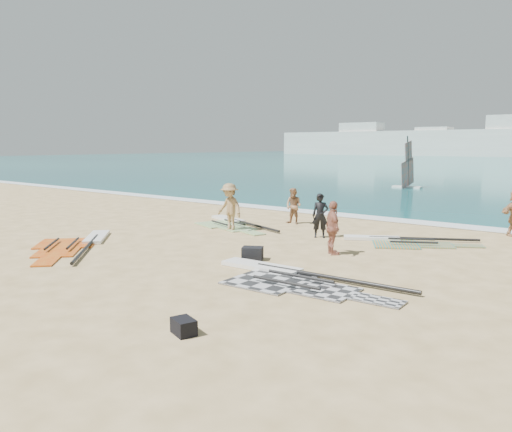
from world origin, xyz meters
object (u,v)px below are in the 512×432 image
Objects in this scene: rig_green at (231,223)px; beachgoer_back at (333,228)px; gear_bag_near at (253,253)px; beachgoer_left at (294,206)px; rig_grey at (287,277)px; rig_orange at (399,241)px; beachgoer_mid at (230,207)px; rig_red at (78,244)px; gear_bag_far at (184,326)px; person_wetsuit at (320,216)px.

beachgoer_back is (6.70, -2.64, 0.83)m from rig_green.
beachgoer_left is at bearing 114.08° from gear_bag_near.
rig_grey is 1.21× the size of rig_orange.
rig_green is 2.60× the size of beachgoer_mid.
gear_bag_far is at bearing 21.97° from rig_red.
gear_bag_far is at bearing -104.62° from person_wetsuit.
rig_red is at bearing -164.32° from person_wetsuit.
beachgoer_left is at bearing 120.43° from rig_grey.
gear_bag_near reaches higher than rig_orange.
rig_green is 10.26× the size of gear_bag_far.
rig_green is 3.01× the size of person_wetsuit.
beachgoer_mid is 1.13× the size of beachgoer_back.
beachgoer_back reaches higher than rig_red.
beachgoer_back is at bearing -82.97° from person_wetsuit.
rig_red is 2.49× the size of beachgoer_mid.
beachgoer_mid is (-4.05, 3.53, 0.79)m from gear_bag_near.
beachgoer_back is at bearing -2.07° from rig_green.
gear_bag_near is at bearing -35.36° from beachgoer_mid.
rig_grey is at bearing -29.22° from gear_bag_near.
gear_bag_far is 7.97m from beachgoer_back.
beachgoer_back is at bearing -135.27° from rig_orange.
person_wetsuit is (-2.42, 5.72, 0.81)m from rig_grey.
rig_green reaches higher than rig_orange.
beachgoer_left is at bearing -2.93° from beachgoer_back.
rig_orange is 2.82× the size of person_wetsuit.
rig_green is 7.02m from rig_red.
gear_bag_near is 0.32× the size of beachgoer_mid.
rig_orange is 11.10m from gear_bag_far.
person_wetsuit is (-3.14, 10.16, 0.71)m from gear_bag_far.
rig_green is at bearing 136.64° from gear_bag_near.
rig_green is 2.93× the size of beachgoer_back.
rig_grey is 7.82m from beachgoer_mid.
rig_red is 9.82× the size of gear_bag_far.
gear_bag_far is (0.33, -11.09, 0.10)m from rig_orange.
beachgoer_left is at bearing 115.34° from gear_bag_far.
rig_grey is 9.43m from beachgoer_left.
beachgoer_back is (1.58, 2.20, 0.68)m from gear_bag_near.
gear_bag_far is at bearing -33.32° from rig_green.
rig_red is 7.82× the size of gear_bag_near.
rig_orange is 6.91m from beachgoer_mid.
beachgoer_mid reaches higher than gear_bag_far.
rig_green is 4.91m from person_wetsuit.
rig_red is at bearing -110.06° from beachgoer_left.
rig_grey reaches higher than rig_red.
rig_orange is at bearing -11.77° from beachgoer_left.
person_wetsuit is at bearing -37.90° from beachgoer_left.
beachgoer_mid is at bearing 126.96° from gear_bag_far.
beachgoer_back reaches higher than person_wetsuit.
gear_bag_far is (0.72, -4.44, 0.10)m from rig_grey.
gear_bag_near is at bearing 61.21° from rig_red.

